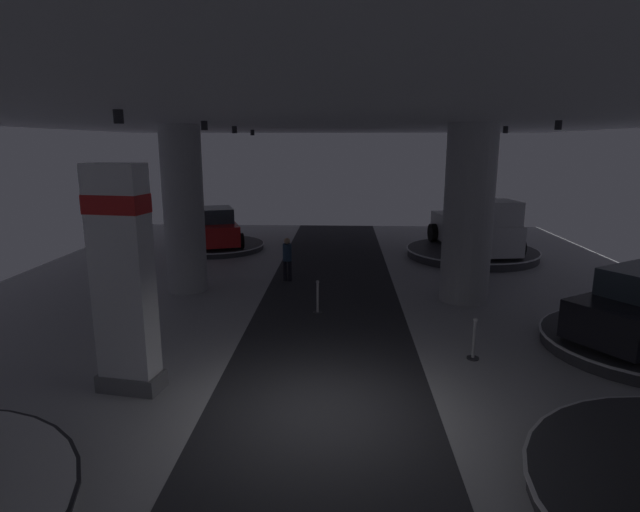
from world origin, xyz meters
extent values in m
cube|color=#B2B2B7|center=(0.00, 0.00, -0.03)|extent=(24.00, 44.00, 0.05)
cube|color=#2D2D33|center=(0.00, 0.00, 0.00)|extent=(4.40, 44.00, 0.01)
cube|color=silver|center=(0.00, 0.00, 5.55)|extent=(24.00, 44.00, 0.10)
cylinder|color=black|center=(-3.25, -0.24, 5.32)|extent=(0.16, 0.16, 0.22)
cylinder|color=black|center=(-3.01, 4.03, 5.32)|extent=(0.16, 0.16, 0.22)
cylinder|color=black|center=(-3.10, 7.96, 5.32)|extent=(0.16, 0.16, 0.22)
cylinder|color=black|center=(-3.28, 12.25, 5.32)|extent=(0.16, 0.16, 0.22)
cylinder|color=black|center=(5.46, 4.09, 5.32)|extent=(0.16, 0.16, 0.22)
cylinder|color=black|center=(5.52, 8.30, 5.32)|extent=(0.16, 0.16, 0.22)
cylinder|color=black|center=(5.53, 11.97, 5.32)|extent=(0.16, 0.16, 0.22)
cylinder|color=#ADADB2|center=(4.26, 7.23, 2.75)|extent=(1.51, 1.51, 5.50)
cylinder|color=#ADADB2|center=(-4.88, 7.93, 2.75)|extent=(1.33, 1.33, 5.50)
cube|color=slate|center=(-3.88, 0.79, 0.17)|extent=(1.35, 0.84, 0.35)
cube|color=white|center=(-3.88, 0.79, 2.45)|extent=(1.18, 0.73, 4.20)
cube|color=red|center=(-3.88, 0.79, 3.79)|extent=(1.20, 0.76, 0.36)
cylinder|color=black|center=(8.33, 4.87, 0.67)|extent=(0.69, 0.55, 0.68)
cylinder|color=black|center=(5.93, 3.33, 0.67)|extent=(0.69, 0.55, 0.68)
cylinder|color=#333338|center=(6.06, 13.53, 0.19)|extent=(5.56, 5.56, 0.37)
cylinder|color=white|center=(6.06, 13.53, 0.34)|extent=(5.68, 5.68, 0.05)
cube|color=silver|center=(6.06, 13.53, 1.12)|extent=(2.84, 5.55, 1.20)
cube|color=silver|center=(6.30, 11.85, 2.17)|extent=(2.13, 1.96, 1.00)
cube|color=#28333D|center=(6.23, 12.36, 2.17)|extent=(1.74, 0.33, 0.75)
cylinder|color=black|center=(7.49, 11.87, 0.79)|extent=(0.40, 0.87, 0.84)
cylinder|color=black|center=(5.16, 11.53, 0.79)|extent=(0.40, 0.87, 0.84)
cylinder|color=black|center=(6.95, 15.54, 0.79)|extent=(0.40, 0.87, 0.84)
cylinder|color=black|center=(4.63, 15.20, 0.79)|extent=(0.40, 0.87, 0.84)
cylinder|color=#333338|center=(-5.61, 14.74, 0.14)|extent=(4.48, 4.48, 0.28)
cylinder|color=white|center=(-5.61, 14.74, 0.25)|extent=(4.57, 4.57, 0.05)
cube|color=red|center=(-5.61, 14.74, 0.89)|extent=(3.10, 4.56, 0.90)
cube|color=#2D3842|center=(-5.56, 14.60, 1.63)|extent=(2.11, 2.31, 0.70)
cylinder|color=black|center=(-7.03, 15.75, 0.62)|extent=(0.43, 0.71, 0.68)
cylinder|color=black|center=(-5.15, 16.42, 0.62)|extent=(0.43, 0.71, 0.68)
cylinder|color=black|center=(-6.08, 13.06, 0.62)|extent=(0.43, 0.71, 0.68)
cylinder|color=black|center=(-4.19, 13.73, 0.62)|extent=(0.43, 0.71, 0.68)
sphere|color=white|center=(-6.77, 16.51, 1.00)|extent=(0.18, 0.18, 0.18)
sphere|color=white|center=(-5.83, 16.84, 1.00)|extent=(0.18, 0.18, 0.18)
cylinder|color=black|center=(-1.52, 9.22, 0.40)|extent=(0.14, 0.14, 0.80)
cylinder|color=black|center=(-1.70, 9.24, 0.40)|extent=(0.14, 0.14, 0.80)
cylinder|color=#233851|center=(-1.61, 9.23, 1.06)|extent=(0.32, 0.32, 0.62)
sphere|color=tan|center=(-1.61, 9.23, 1.48)|extent=(0.22, 0.22, 0.22)
cylinder|color=#333338|center=(-0.34, 5.67, 0.02)|extent=(0.28, 0.28, 0.04)
cylinder|color=#B2B2B7|center=(-0.34, 5.67, 0.48)|extent=(0.07, 0.07, 0.96)
sphere|color=#B2B2B7|center=(-0.34, 5.67, 0.96)|extent=(0.10, 0.10, 0.10)
cylinder|color=#333338|center=(3.43, 2.59, 0.02)|extent=(0.28, 0.28, 0.04)
cylinder|color=#B2B2B7|center=(3.43, 2.59, 0.48)|extent=(0.07, 0.07, 0.96)
sphere|color=#B2B2B7|center=(3.43, 2.59, 0.96)|extent=(0.10, 0.10, 0.10)
camera|label=1|loc=(0.38, -8.55, 4.90)|focal=28.50mm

